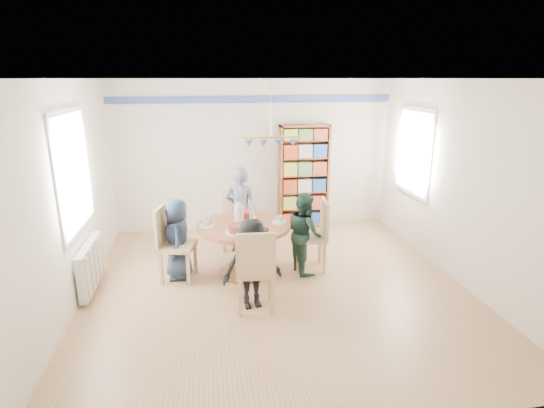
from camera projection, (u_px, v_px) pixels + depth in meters
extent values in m
plane|color=tan|center=(277.00, 287.00, 5.72)|extent=(5.00, 5.00, 0.00)
plane|color=white|center=(277.00, 78.00, 4.95)|extent=(5.00, 5.00, 0.00)
plane|color=white|center=(254.00, 156.00, 7.70)|extent=(5.00, 0.00, 5.00)
plane|color=white|center=(337.00, 279.00, 2.97)|extent=(5.00, 0.00, 5.00)
plane|color=white|center=(67.00, 199.00, 4.96)|extent=(0.00, 5.00, 5.00)
plane|color=white|center=(460.00, 183.00, 5.71)|extent=(0.00, 5.00, 5.00)
cube|color=#2F4683|center=(253.00, 99.00, 7.40)|extent=(5.00, 0.02, 0.12)
cube|color=white|center=(73.00, 172.00, 5.18)|extent=(0.03, 1.32, 1.52)
cube|color=white|center=(74.00, 172.00, 5.18)|extent=(0.01, 1.20, 1.40)
cube|color=white|center=(414.00, 152.00, 6.88)|extent=(0.03, 1.12, 1.42)
cube|color=white|center=(413.00, 152.00, 6.88)|extent=(0.01, 1.00, 1.30)
cylinder|color=gold|center=(271.00, 108.00, 5.53)|extent=(0.01, 0.01, 0.75)
cylinder|color=gold|center=(271.00, 137.00, 5.64)|extent=(0.80, 0.02, 0.02)
cone|color=#4661C6|center=(249.00, 144.00, 5.62)|extent=(0.11, 0.11, 0.10)
cone|color=#4661C6|center=(263.00, 143.00, 5.65)|extent=(0.11, 0.11, 0.10)
cone|color=#4661C6|center=(278.00, 143.00, 5.68)|extent=(0.11, 0.11, 0.10)
cone|color=#4661C6|center=(293.00, 143.00, 5.71)|extent=(0.11, 0.11, 0.10)
cube|color=silver|center=(91.00, 266.00, 5.54)|extent=(0.10, 1.00, 0.60)
cube|color=silver|center=(88.00, 279.00, 5.17)|extent=(0.02, 0.06, 0.56)
cube|color=silver|center=(92.00, 272.00, 5.36)|extent=(0.02, 0.06, 0.56)
cube|color=silver|center=(96.00, 265.00, 5.55)|extent=(0.02, 0.06, 0.56)
cube|color=silver|center=(99.00, 259.00, 5.74)|extent=(0.02, 0.06, 0.56)
cube|color=silver|center=(102.00, 253.00, 5.93)|extent=(0.02, 0.06, 0.56)
cylinder|color=brown|center=(244.00, 226.00, 5.91)|extent=(1.30, 1.30, 0.05)
cylinder|color=brown|center=(244.00, 251.00, 6.01)|extent=(0.16, 0.16, 0.70)
cylinder|color=brown|center=(245.00, 272.00, 6.11)|extent=(0.70, 0.70, 0.04)
cube|color=tan|center=(178.00, 246.00, 5.80)|extent=(0.56, 0.56, 0.06)
cube|color=tan|center=(161.00, 227.00, 5.74)|extent=(0.15, 0.46, 0.55)
cube|color=tan|center=(188.00, 270.00, 5.68)|extent=(0.05, 0.05, 0.48)
cube|color=tan|center=(195.00, 258.00, 6.04)|extent=(0.05, 0.05, 0.48)
cube|color=tan|center=(161.00, 269.00, 5.71)|extent=(0.05, 0.05, 0.48)
cube|color=tan|center=(170.00, 258.00, 6.07)|extent=(0.05, 0.05, 0.48)
cube|color=tan|center=(310.00, 237.00, 6.15)|extent=(0.50, 0.50, 0.05)
cube|color=tan|center=(325.00, 219.00, 6.08)|extent=(0.09, 0.46, 0.55)
cube|color=tan|center=(295.00, 249.00, 6.39)|extent=(0.05, 0.05, 0.47)
cube|color=tan|center=(298.00, 259.00, 6.04)|extent=(0.05, 0.05, 0.47)
cube|color=tan|center=(320.00, 248.00, 6.41)|extent=(0.05, 0.05, 0.47)
cube|color=tan|center=(324.00, 258.00, 6.06)|extent=(0.05, 0.05, 0.47)
cube|color=tan|center=(235.00, 222.00, 6.88)|extent=(0.48, 0.48, 0.05)
cube|color=tan|center=(236.00, 204.00, 6.99)|extent=(0.43, 0.10, 0.51)
cube|color=tan|center=(224.00, 240.00, 6.78)|extent=(0.05, 0.05, 0.44)
cube|color=tan|center=(246.00, 240.00, 6.79)|extent=(0.05, 0.05, 0.44)
cube|color=tan|center=(226.00, 233.00, 7.11)|extent=(0.05, 0.05, 0.44)
cube|color=tan|center=(247.00, 232.00, 7.12)|extent=(0.05, 0.05, 0.44)
cube|color=tan|center=(255.00, 270.00, 5.08)|extent=(0.49, 0.49, 0.05)
cube|color=tan|center=(256.00, 256.00, 4.81)|extent=(0.46, 0.08, 0.55)
cube|color=tan|center=(270.00, 282.00, 5.35)|extent=(0.05, 0.05, 0.47)
cube|color=tan|center=(240.00, 283.00, 5.32)|extent=(0.05, 0.05, 0.47)
cube|color=tan|center=(272.00, 296.00, 4.99)|extent=(0.05, 0.05, 0.47)
cube|color=tan|center=(240.00, 298.00, 4.96)|extent=(0.05, 0.05, 0.47)
imported|color=#1C283E|center=(178.00, 239.00, 5.85)|extent=(0.39, 0.58, 1.14)
imported|color=#183128|center=(304.00, 233.00, 6.04)|extent=(0.54, 0.64, 1.17)
imported|color=gray|center=(241.00, 210.00, 6.74)|extent=(0.56, 0.41, 1.39)
imported|color=black|center=(252.00, 264.00, 5.07)|extent=(0.79, 0.53, 1.13)
cube|color=brown|center=(280.00, 178.00, 7.73)|extent=(0.04, 0.27, 1.91)
cube|color=brown|center=(327.00, 176.00, 7.86)|extent=(0.04, 0.27, 1.91)
cube|color=brown|center=(305.00, 126.00, 7.53)|extent=(0.91, 0.27, 0.04)
cube|color=brown|center=(303.00, 225.00, 8.06)|extent=(0.91, 0.27, 0.05)
cube|color=brown|center=(302.00, 176.00, 7.92)|extent=(0.91, 0.02, 1.91)
cube|color=brown|center=(303.00, 208.00, 7.97)|extent=(0.85, 0.25, 0.02)
cube|color=brown|center=(303.00, 191.00, 7.88)|extent=(0.85, 0.25, 0.02)
cube|color=brown|center=(304.00, 175.00, 7.79)|extent=(0.85, 0.25, 0.02)
cube|color=brown|center=(304.00, 158.00, 7.70)|extent=(0.85, 0.25, 0.02)
cube|color=brown|center=(304.00, 140.00, 7.60)|extent=(0.85, 0.25, 0.02)
cube|color=#9D3018|center=(289.00, 218.00, 7.96)|extent=(0.25, 0.20, 0.24)
cube|color=beige|center=(303.00, 218.00, 8.00)|extent=(0.25, 0.20, 0.24)
cube|color=navy|center=(317.00, 217.00, 8.05)|extent=(0.25, 0.20, 0.24)
cube|color=#B1BA4A|center=(289.00, 202.00, 7.87)|extent=(0.25, 0.20, 0.24)
cube|color=#4A713E|center=(303.00, 201.00, 7.91)|extent=(0.25, 0.20, 0.24)
cube|color=#943C28|center=(318.00, 201.00, 7.95)|extent=(0.25, 0.20, 0.24)
cube|color=#9D3018|center=(289.00, 186.00, 7.78)|extent=(0.25, 0.20, 0.24)
cube|color=beige|center=(304.00, 185.00, 7.82)|extent=(0.25, 0.20, 0.24)
cube|color=navy|center=(318.00, 184.00, 7.86)|extent=(0.25, 0.20, 0.24)
cube|color=#B1BA4A|center=(289.00, 169.00, 7.69)|extent=(0.25, 0.20, 0.24)
cube|color=#4A713E|center=(304.00, 168.00, 7.73)|extent=(0.25, 0.20, 0.24)
cube|color=#943C28|center=(319.00, 168.00, 7.77)|extent=(0.25, 0.20, 0.24)
cube|color=#9D3018|center=(290.00, 151.00, 7.60)|extent=(0.25, 0.20, 0.24)
cube|color=beige|center=(304.00, 151.00, 7.64)|extent=(0.25, 0.20, 0.24)
cube|color=navy|center=(319.00, 150.00, 7.68)|extent=(0.25, 0.20, 0.24)
cube|color=#B1BA4A|center=(290.00, 134.00, 7.52)|extent=(0.25, 0.20, 0.20)
cube|color=#4A713E|center=(305.00, 134.00, 7.56)|extent=(0.25, 0.20, 0.20)
cube|color=#943C28|center=(320.00, 134.00, 7.60)|extent=(0.25, 0.20, 0.20)
cylinder|color=white|center=(239.00, 214.00, 5.93)|extent=(0.13, 0.13, 0.25)
sphere|color=white|center=(239.00, 205.00, 5.90)|extent=(0.10, 0.10, 0.10)
cylinder|color=silver|center=(251.00, 211.00, 6.00)|extent=(0.07, 0.07, 0.30)
cylinder|color=#4661C6|center=(251.00, 200.00, 5.95)|extent=(0.03, 0.03, 0.03)
cylinder|color=white|center=(245.00, 217.00, 6.18)|extent=(0.32, 0.32, 0.01)
cylinder|color=maroon|center=(245.00, 214.00, 6.17)|extent=(0.25, 0.25, 0.10)
cylinder|color=white|center=(238.00, 232.00, 5.58)|extent=(0.32, 0.32, 0.01)
cylinder|color=maroon|center=(238.00, 228.00, 5.57)|extent=(0.25, 0.25, 0.10)
cylinder|color=white|center=(207.00, 226.00, 5.82)|extent=(0.21, 0.21, 0.01)
imported|color=white|center=(207.00, 223.00, 5.81)|extent=(0.13, 0.13, 0.10)
cylinder|color=white|center=(279.00, 222.00, 5.97)|extent=(0.21, 0.21, 0.01)
imported|color=white|center=(279.00, 219.00, 5.96)|extent=(0.11, 0.11, 0.10)
cylinder|color=white|center=(240.00, 213.00, 6.38)|extent=(0.21, 0.21, 0.01)
imported|color=white|center=(240.00, 210.00, 6.36)|extent=(0.13, 0.13, 0.10)
cylinder|color=white|center=(247.00, 237.00, 5.42)|extent=(0.21, 0.21, 0.01)
imported|color=white|center=(247.00, 234.00, 5.40)|extent=(0.11, 0.11, 0.10)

